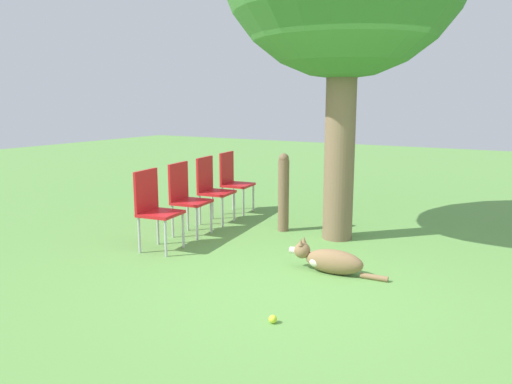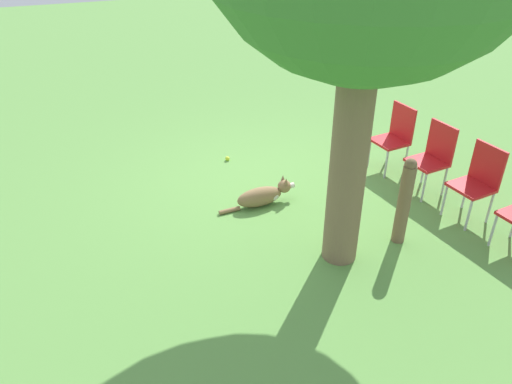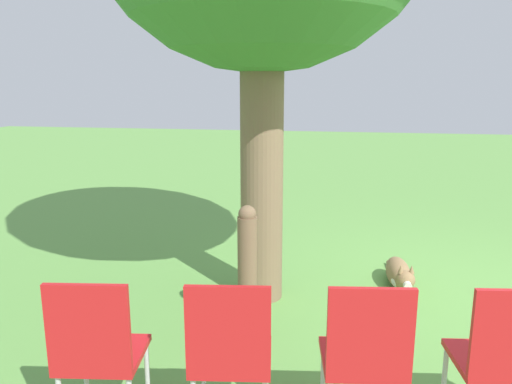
# 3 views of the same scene
# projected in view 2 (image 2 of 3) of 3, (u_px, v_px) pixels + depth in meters

# --- Properties ---
(ground_plane) EXTENTS (30.00, 30.00, 0.00)m
(ground_plane) POSITION_uv_depth(u_px,v_px,m) (272.00, 191.00, 6.74)
(ground_plane) COLOR #609947
(dog) EXTENTS (1.04, 0.26, 0.34)m
(dog) POSITION_uv_depth(u_px,v_px,m) (264.00, 195.00, 6.38)
(dog) COLOR olive
(dog) RESTS_ON ground_plane
(fence_post) EXTENTS (0.15, 0.15, 1.06)m
(fence_post) POSITION_uv_depth(u_px,v_px,m) (404.00, 201.00, 5.51)
(fence_post) COLOR brown
(fence_post) RESTS_ON ground_plane
(red_chair_0) EXTENTS (0.47, 0.49, 0.95)m
(red_chair_0) POSITION_uv_depth(u_px,v_px,m) (395.00, 134.00, 7.02)
(red_chair_0) COLOR red
(red_chair_0) RESTS_ON ground_plane
(red_chair_1) EXTENTS (0.47, 0.49, 0.95)m
(red_chair_1) POSITION_uv_depth(u_px,v_px,m) (433.00, 155.00, 6.47)
(red_chair_1) COLOR red
(red_chair_1) RESTS_ON ground_plane
(red_chair_2) EXTENTS (0.47, 0.49, 0.95)m
(red_chair_2) POSITION_uv_depth(u_px,v_px,m) (478.00, 179.00, 5.93)
(red_chair_2) COLOR red
(red_chair_2) RESTS_ON ground_plane
(tennis_ball) EXTENTS (0.07, 0.07, 0.07)m
(tennis_ball) POSITION_uv_depth(u_px,v_px,m) (227.00, 158.00, 7.49)
(tennis_ball) COLOR #CCE033
(tennis_ball) RESTS_ON ground_plane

